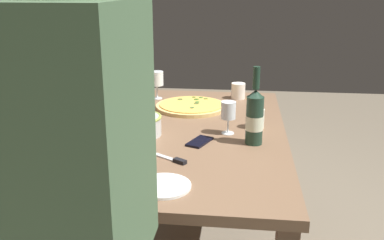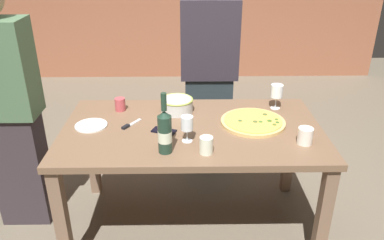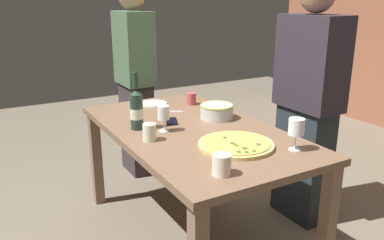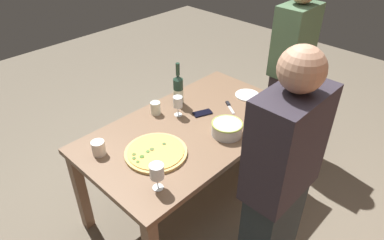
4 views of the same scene
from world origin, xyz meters
The scene contains 13 objects.
dining_table centered at (0.00, 0.00, 0.66)m, with size 1.60×0.90×0.75m.
pizza centered at (0.39, 0.05, 0.76)m, with size 0.40×0.40×0.03m.
serving_bowl centered at (-0.10, 0.24, 0.80)m, with size 0.22×0.22×0.09m.
wine_bottle centered at (-0.15, -0.29, 0.88)m, with size 0.08×0.08×0.35m.
wine_glass_near_pizza centered at (0.58, 0.29, 0.87)m, with size 0.08×0.08×0.17m.
wine_glass_by_bottle centered at (-0.03, -0.17, 0.86)m, with size 0.07×0.07×0.16m.
cup_amber centered at (0.64, -0.21, 0.80)m, with size 0.09×0.09×0.10m, color white.
cup_ceramic centered at (-0.48, 0.27, 0.79)m, with size 0.07×0.07×0.09m, color #BA484E.
cup_spare centered at (0.07, -0.31, 0.80)m, with size 0.07×0.07×0.10m, color white.
side_plate centered at (-0.63, 0.03, 0.76)m, with size 0.20×0.20×0.01m, color white.
cell_phone centered at (-0.17, -0.05, 0.76)m, with size 0.07×0.14×0.01m, color black.
pizza_knife centered at (-0.39, 0.03, 0.76)m, with size 0.11×0.16×0.02m.
person_guest_left centered at (0.15, 0.80, 0.82)m, with size 0.44×0.24×1.63m.
Camera 1 is at (-1.97, -0.23, 1.43)m, focal length 40.34 mm.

